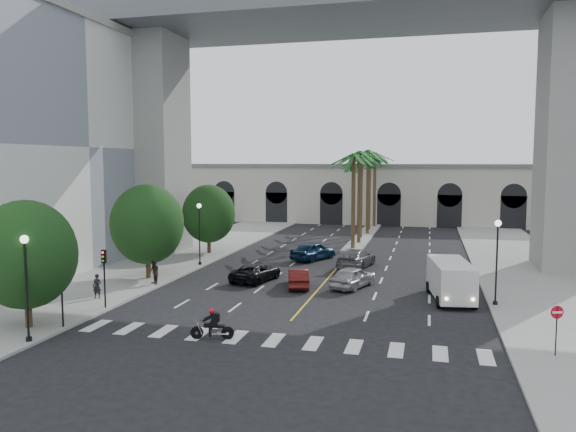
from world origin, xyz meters
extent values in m
plane|color=black|center=(0.00, 0.00, 0.00)|extent=(140.00, 140.00, 0.00)
cube|color=gray|center=(-15.00, 15.00, 0.07)|extent=(8.00, 100.00, 0.15)
cube|color=gray|center=(15.00, 15.00, 0.07)|extent=(8.00, 100.00, 0.15)
cube|color=gray|center=(0.00, 38.00, 0.10)|extent=(2.00, 24.00, 0.20)
cube|color=silver|center=(-27.00, 12.00, 10.00)|extent=(16.00, 32.00, 20.00)
cube|color=beige|center=(0.00, 55.00, 4.00)|extent=(70.00, 10.00, 8.00)
cube|color=slate|center=(0.00, 55.00, 8.25)|extent=(71.00, 10.50, 0.50)
cube|color=gray|center=(18.50, 22.00, 10.40)|extent=(5.00, 6.00, 20.80)
cube|color=gray|center=(-18.50, 22.00, 10.40)|extent=(5.00, 6.00, 20.80)
cube|color=slate|center=(5.00, 22.00, 22.00)|extent=(75.00, 13.00, 2.50)
cylinder|color=#47331E|center=(0.00, 28.00, 4.75)|extent=(0.40, 0.40, 9.50)
cylinder|color=#47331E|center=(0.10, 32.00, 4.90)|extent=(0.40, 0.40, 9.80)
cylinder|color=#47331E|center=(-0.20, 36.00, 4.65)|extent=(0.40, 0.40, 9.30)
cylinder|color=#47331E|center=(0.15, 40.00, 5.05)|extent=(0.40, 0.40, 10.10)
cylinder|color=#47331E|center=(-0.10, 44.00, 4.80)|extent=(0.40, 0.40, 9.60)
cylinder|color=#47331E|center=(0.20, 48.00, 4.95)|extent=(0.40, 0.40, 9.90)
cylinder|color=#382616|center=(-13.00, -3.00, 1.17)|extent=(0.36, 0.36, 2.34)
ellipsoid|color=black|center=(-13.00, -3.00, 4.03)|extent=(5.20, 5.20, 5.72)
cylinder|color=#382616|center=(-13.00, 10.00, 1.22)|extent=(0.36, 0.36, 2.45)
ellipsoid|color=black|center=(-13.00, 10.00, 4.22)|extent=(5.44, 5.44, 5.98)
cylinder|color=#382616|center=(-13.00, 22.00, 1.13)|extent=(0.36, 0.36, 2.27)
ellipsoid|color=black|center=(-13.00, 22.00, 3.91)|extent=(5.04, 5.04, 5.54)
cylinder|color=black|center=(-11.40, -5.00, 0.18)|extent=(0.28, 0.28, 0.36)
cylinder|color=black|center=(-11.40, -5.00, 2.60)|extent=(0.11, 0.11, 5.00)
sphere|color=white|center=(-11.40, -5.00, 5.15)|extent=(0.40, 0.40, 0.40)
cylinder|color=black|center=(-11.40, 16.00, 0.18)|extent=(0.28, 0.28, 0.36)
cylinder|color=black|center=(-11.40, 16.00, 2.60)|extent=(0.11, 0.11, 5.00)
sphere|color=white|center=(-11.40, 16.00, 5.15)|extent=(0.40, 0.40, 0.40)
cylinder|color=black|center=(11.40, 8.00, 0.18)|extent=(0.28, 0.28, 0.36)
cylinder|color=black|center=(11.40, 8.00, 2.60)|extent=(0.11, 0.11, 5.00)
sphere|color=white|center=(11.40, 8.00, 5.15)|extent=(0.40, 0.40, 0.40)
cylinder|color=black|center=(-11.30, -2.50, 1.75)|extent=(0.10, 0.10, 3.50)
cube|color=black|center=(-11.30, -2.50, 3.25)|extent=(0.25, 0.18, 0.80)
cylinder|color=black|center=(-11.30, 1.50, 1.75)|extent=(0.10, 0.10, 3.50)
cube|color=black|center=(-11.30, 1.50, 3.25)|extent=(0.25, 0.18, 0.80)
cylinder|color=black|center=(-3.79, -2.25, 0.32)|extent=(0.65, 0.24, 0.64)
cylinder|color=black|center=(-2.28, -1.93, 0.32)|extent=(0.65, 0.24, 0.64)
cube|color=silver|center=(-2.98, -2.08, 0.41)|extent=(0.48, 0.38, 0.28)
cube|color=black|center=(-3.14, -2.12, 0.71)|extent=(0.63, 0.35, 0.21)
cube|color=black|center=(-2.66, -2.01, 0.66)|extent=(0.53, 0.35, 0.13)
cylinder|color=black|center=(-3.56, -2.20, 0.94)|extent=(0.15, 0.58, 0.03)
cube|color=black|center=(-2.90, -2.07, 1.07)|extent=(0.36, 0.46, 0.56)
cube|color=black|center=(-2.74, -2.03, 1.13)|extent=(0.21, 0.35, 0.41)
sphere|color=red|center=(-3.05, -2.10, 1.44)|extent=(0.28, 0.28, 0.28)
imported|color=#9C9B9F|center=(2.23, 11.12, 0.76)|extent=(3.14, 4.79, 1.52)
imported|color=#46100E|center=(-1.50, 10.28, 0.66)|extent=(2.38, 4.26, 1.33)
imported|color=black|center=(-5.01, 11.51, 0.67)|extent=(3.20, 5.18, 1.34)
imported|color=#57585C|center=(1.50, 18.73, 0.78)|extent=(3.14, 5.71, 1.57)
imported|color=#0D243E|center=(-2.72, 21.39, 0.84)|extent=(3.83, 5.32, 1.68)
cube|color=silver|center=(8.78, 9.01, 1.41)|extent=(3.01, 6.12, 2.17)
cube|color=black|center=(9.19, 6.27, 1.69)|extent=(2.03, 0.56, 0.92)
cylinder|color=black|center=(8.06, 6.82, 0.38)|extent=(0.41, 0.80, 0.76)
cylinder|color=black|center=(10.11, 7.12, 0.38)|extent=(0.41, 0.80, 0.76)
cylinder|color=black|center=(7.46, 10.91, 0.38)|extent=(0.41, 0.80, 0.76)
cylinder|color=black|center=(9.50, 11.21, 0.38)|extent=(0.41, 0.80, 0.76)
imported|color=black|center=(-13.09, 3.45, 0.93)|extent=(0.59, 0.41, 1.56)
imported|color=black|center=(-11.50, 8.04, 1.02)|extent=(1.07, 1.06, 1.75)
cylinder|color=black|center=(13.00, -0.97, 1.20)|extent=(0.06, 0.06, 2.40)
cylinder|color=#AF0C1C|center=(13.00, -0.97, 2.15)|extent=(0.58, 0.23, 0.60)
cube|color=silver|center=(13.00, -0.97, 2.15)|extent=(0.44, 0.17, 0.10)
camera|label=1|loc=(7.33, -27.66, 8.86)|focal=35.00mm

